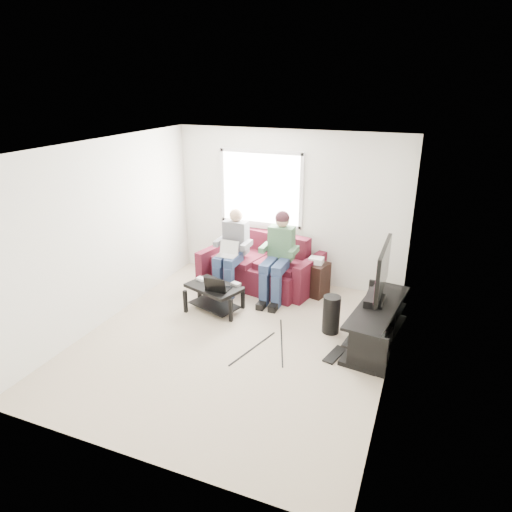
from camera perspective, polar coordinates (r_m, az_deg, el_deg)
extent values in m
plane|color=tan|center=(6.34, -2.60, -10.49)|extent=(4.50, 4.50, 0.00)
plane|color=white|center=(5.45, -3.06, 13.50)|extent=(4.50, 4.50, 0.00)
plane|color=silver|center=(7.77, 4.10, 5.99)|extent=(4.50, 0.00, 4.50)
plane|color=silver|center=(4.03, -16.37, -9.90)|extent=(4.50, 0.00, 4.50)
plane|color=silver|center=(6.81, -18.35, 2.75)|extent=(0.00, 4.50, 4.50)
plane|color=silver|center=(5.31, 17.26, -2.25)|extent=(0.00, 4.50, 4.50)
cube|color=white|center=(7.85, 0.63, 8.45)|extent=(1.40, 0.01, 1.20)
cube|color=silver|center=(7.84, 0.60, 8.44)|extent=(1.48, 0.04, 1.28)
cube|color=#4D131E|center=(7.80, 0.62, -2.33)|extent=(1.71, 1.14, 0.44)
cube|color=#4D131E|center=(7.95, 1.59, 1.56)|extent=(1.57, 0.52, 0.45)
cube|color=#4D131E|center=(8.09, -5.05, -0.82)|extent=(0.34, 0.94, 0.62)
cube|color=#4D131E|center=(7.52, 6.74, -2.63)|extent=(0.34, 0.94, 0.62)
cube|color=#4D131E|center=(7.81, -2.05, -0.17)|extent=(0.86, 0.85, 0.10)
cube|color=#4D131E|center=(7.56, 3.29, -0.95)|extent=(0.86, 0.85, 0.10)
cube|color=navy|center=(7.45, -4.21, -0.31)|extent=(0.16, 0.45, 0.14)
cube|color=navy|center=(7.37, -2.81, -0.52)|extent=(0.16, 0.45, 0.14)
cube|color=navy|center=(7.43, -4.77, -3.22)|extent=(0.13, 0.13, 0.54)
cube|color=navy|center=(7.35, -3.37, -3.46)|extent=(0.13, 0.13, 0.54)
cube|color=slate|center=(7.59, -2.52, 2.39)|extent=(0.40, 0.22, 0.55)
sphere|color=tan|center=(7.50, -2.51, 5.11)|extent=(0.22, 0.22, 0.22)
cube|color=navy|center=(7.16, 1.56, -1.18)|extent=(0.16, 0.45, 0.14)
cube|color=navy|center=(7.10, 3.08, -1.40)|extent=(0.16, 0.45, 0.14)
cube|color=navy|center=(7.14, 1.02, -4.21)|extent=(0.13, 0.13, 0.54)
cube|color=navy|center=(7.08, 2.54, -4.46)|extent=(0.13, 0.13, 0.54)
cube|color=#545657|center=(7.32, 3.20, 1.64)|extent=(0.40, 0.22, 0.55)
sphere|color=tan|center=(7.22, 3.31, 4.46)|extent=(0.22, 0.22, 0.22)
sphere|color=#371B21|center=(7.21, 3.32, 4.77)|extent=(0.23, 0.23, 0.23)
cube|color=black|center=(6.96, -5.29, -3.93)|extent=(0.94, 0.74, 0.05)
cube|color=black|center=(7.09, -5.21, -6.09)|extent=(0.84, 0.64, 0.02)
cube|color=black|center=(7.04, -8.83, -5.63)|extent=(0.05, 0.05, 0.36)
cube|color=black|center=(6.72, -3.16, -6.78)|extent=(0.05, 0.05, 0.36)
cube|color=black|center=(7.38, -7.10, -4.22)|extent=(0.05, 0.05, 0.36)
cube|color=black|center=(7.08, -1.65, -5.23)|extent=(0.05, 0.05, 0.36)
cube|color=silver|center=(7.16, -6.87, -2.86)|extent=(0.16, 0.13, 0.04)
cube|color=black|center=(7.12, -5.36, -2.90)|extent=(0.17, 0.14, 0.04)
cube|color=gray|center=(6.94, -2.52, -3.51)|extent=(0.16, 0.13, 0.04)
cube|color=black|center=(6.29, 15.03, -6.17)|extent=(0.70, 1.65, 0.04)
cube|color=black|center=(6.40, 14.82, -8.14)|extent=(0.65, 1.59, 0.03)
cube|color=black|center=(6.52, 14.63, -9.97)|extent=(0.70, 1.65, 0.06)
cube|color=black|center=(5.73, 13.73, -11.76)|extent=(0.48, 0.11, 0.53)
cube|color=black|center=(7.10, 15.70, -5.22)|extent=(0.48, 0.11, 0.53)
cube|color=black|center=(6.36, 15.19, -5.46)|extent=(0.12, 0.40, 0.04)
cube|color=black|center=(6.32, 15.26, -4.81)|extent=(0.06, 0.06, 0.12)
cube|color=black|center=(6.17, 15.60, -1.59)|extent=(0.05, 1.10, 0.65)
cube|color=#DE3477|center=(6.17, 15.32, -1.55)|extent=(0.01, 1.01, 0.58)
cube|color=black|center=(6.36, 14.14, -5.07)|extent=(0.12, 0.50, 0.10)
cylinder|color=#B1754C|center=(6.83, 15.39, -3.23)|extent=(0.08, 0.08, 0.12)
cube|color=silver|center=(6.03, 14.33, -9.53)|extent=(0.30, 0.22, 0.06)
cube|color=gray|center=(6.64, 15.23, -6.53)|extent=(0.34, 0.26, 0.08)
cube|color=black|center=(6.33, 14.80, -7.96)|extent=(0.38, 0.30, 0.07)
cylinder|color=black|center=(6.48, 9.40, -7.22)|extent=(0.24, 0.24, 0.55)
cube|color=black|center=(6.10, 9.83, -12.06)|extent=(0.24, 0.45, 0.02)
cube|color=black|center=(7.55, 7.43, -2.86)|extent=(0.37, 0.37, 0.55)
cube|color=silver|center=(7.43, 7.55, -0.57)|extent=(0.22, 0.18, 0.10)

